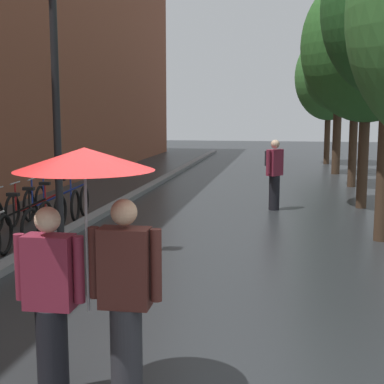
# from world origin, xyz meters

# --- Properties ---
(kerb_strip) EXTENTS (0.30, 36.00, 0.12)m
(kerb_strip) POSITION_xyz_m (-3.20, 10.00, 0.06)
(kerb_strip) COLOR slate
(kerb_strip) RESTS_ON ground
(street_tree_2) EXTENTS (3.18, 3.18, 5.76)m
(street_tree_2) POSITION_xyz_m (2.82, 10.16, 3.92)
(street_tree_2) COLOR #473323
(street_tree_2) RESTS_ON ground
(street_tree_3) EXTENTS (2.85, 2.85, 5.62)m
(street_tree_3) POSITION_xyz_m (3.00, 14.12, 3.90)
(street_tree_3) COLOR #473323
(street_tree_3) RESTS_ON ground
(street_tree_4) EXTENTS (2.58, 2.58, 5.33)m
(street_tree_4) POSITION_xyz_m (2.79, 17.69, 3.81)
(street_tree_4) COLOR #473323
(street_tree_4) RESTS_ON ground
(street_tree_5) EXTENTS (3.01, 3.01, 5.78)m
(street_tree_5) POSITION_xyz_m (2.71, 21.74, 3.85)
(street_tree_5) COLOR #473323
(street_tree_5) RESTS_ON ground
(parked_bicycle_4) EXTENTS (1.09, 0.72, 0.96)m
(parked_bicycle_4) POSITION_xyz_m (-3.98, 5.04, 0.38)
(parked_bicycle_4) COLOR black
(parked_bicycle_4) RESTS_ON ground
(parked_bicycle_5) EXTENTS (1.11, 0.74, 0.96)m
(parked_bicycle_5) POSITION_xyz_m (-4.04, 5.77, 0.38)
(parked_bicycle_5) COLOR black
(parked_bicycle_5) RESTS_ON ground
(parked_bicycle_6) EXTENTS (1.12, 0.77, 0.96)m
(parked_bicycle_6) POSITION_xyz_m (-4.07, 6.54, 0.38)
(parked_bicycle_6) COLOR black
(parked_bicycle_6) RESTS_ON ground
(parked_bicycle_7) EXTENTS (1.16, 0.84, 0.96)m
(parked_bicycle_7) POSITION_xyz_m (-4.03, 7.23, 0.38)
(parked_bicycle_7) COLOR black
(parked_bicycle_7) RESTS_ON ground
(parked_bicycle_8) EXTENTS (1.15, 0.81, 0.96)m
(parked_bicycle_8) POSITION_xyz_m (-4.07, 7.90, 0.38)
(parked_bicycle_8) COLOR black
(parked_bicycle_8) RESTS_ON ground
(couple_under_umbrella) EXTENTS (1.22, 1.10, 2.12)m
(couple_under_umbrella) POSITION_xyz_m (-0.56, 0.06, 1.40)
(couple_under_umbrella) COLOR black
(couple_under_umbrella) RESTS_ON ground
(street_lamp_post) EXTENTS (0.24, 0.24, 4.51)m
(street_lamp_post) POSITION_xyz_m (-2.60, 4.30, 2.62)
(street_lamp_post) COLOR black
(street_lamp_post) RESTS_ON ground
(pedestrian_walking_midground) EXTENTS (0.45, 0.50, 1.70)m
(pedestrian_walking_midground) POSITION_xyz_m (0.68, 9.52, 0.90)
(pedestrian_walking_midground) COLOR black
(pedestrian_walking_midground) RESTS_ON ground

